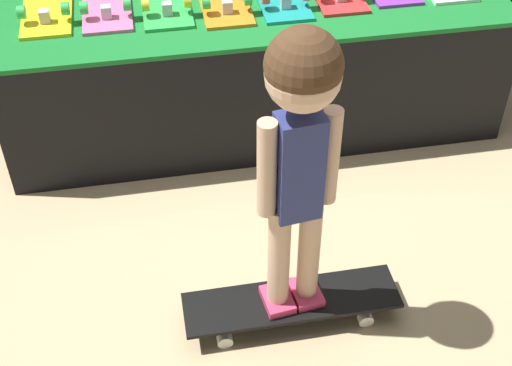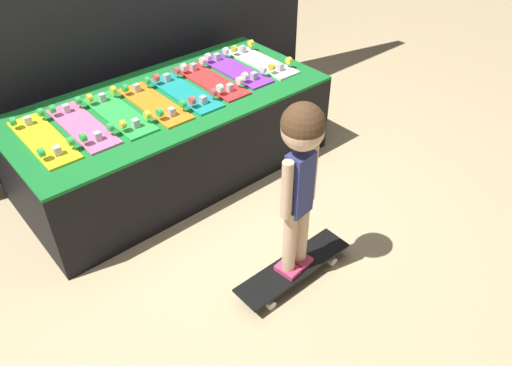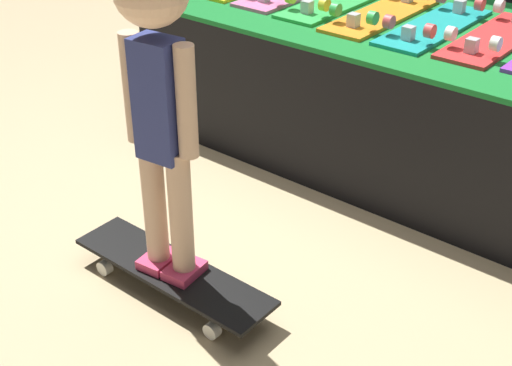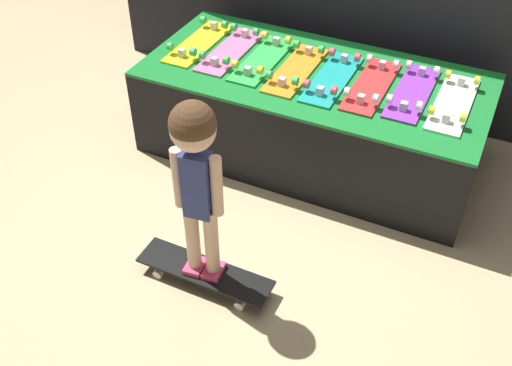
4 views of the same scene
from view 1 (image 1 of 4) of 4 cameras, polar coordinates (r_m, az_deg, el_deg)
ground_plane at (r=3.06m, az=1.14°, el=0.66°), size 16.00×16.00×0.00m
display_rack at (r=3.33m, az=-0.71°, el=10.82°), size 2.13×1.00×0.60m
skateboard_on_floor at (r=2.48m, az=2.85°, el=-9.51°), size 0.74×0.19×0.09m
child at (r=1.96m, az=3.57°, el=4.25°), size 0.25×0.21×1.03m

